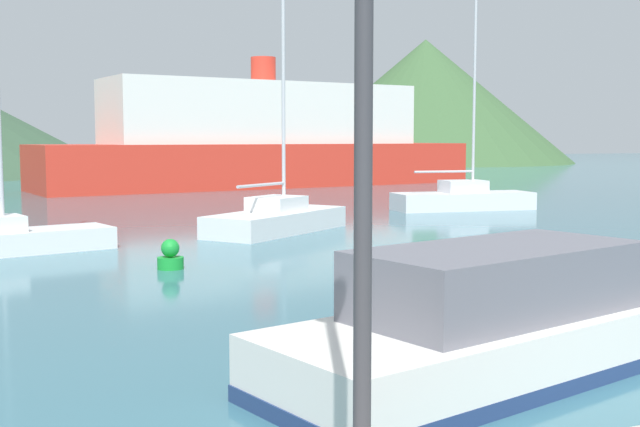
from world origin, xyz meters
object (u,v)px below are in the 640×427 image
sailboat_outer (277,217)px  buoy_marker (170,257)px  motorboat_near (566,317)px  sailboat_inner (463,198)px  ferry_distant (264,141)px

sailboat_outer → buoy_marker: 7.61m
motorboat_near → buoy_marker: size_ratio=13.54×
sailboat_inner → ferry_distant: sailboat_inner is taller
sailboat_outer → buoy_marker: bearing=-165.4°
sailboat_inner → sailboat_outer: bearing=-148.5°
motorboat_near → sailboat_inner: size_ratio=0.94×
sailboat_inner → ferry_distant: bearing=103.8°
motorboat_near → sailboat_outer: sailboat_outer is taller
sailboat_outer → sailboat_inner: bearing=-11.8°
ferry_distant → sailboat_inner: bearing=-91.9°
motorboat_near → sailboat_inner: sailboat_inner is taller
motorboat_near → ferry_distant: size_ratio=0.33×
ferry_distant → buoy_marker: bearing=-121.6°
motorboat_near → buoy_marker: (-3.65, 9.55, -0.24)m
sailboat_inner → sailboat_outer: 11.11m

